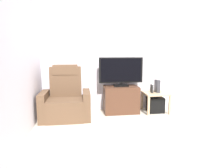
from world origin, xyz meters
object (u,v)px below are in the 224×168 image
at_px(book_upright, 152,89).
at_px(subwoofer_box, 155,104).
at_px(recliner_armchair, 66,100).
at_px(television, 121,71).
at_px(tv_stand, 121,99).
at_px(game_console, 157,86).
at_px(side_table, 156,95).

bearing_deg(book_upright, subwoofer_box, 11.31).
height_order(recliner_armchair, book_upright, recliner_armchair).
bearing_deg(television, tv_stand, -90.00).
bearing_deg(subwoofer_box, tv_stand, 174.26).
distance_m(subwoofer_box, book_upright, 0.38).
bearing_deg(subwoofer_box, television, 172.89).
height_order(recliner_armchair, game_console, recliner_armchair).
bearing_deg(television, recliner_armchair, -168.53).
height_order(television, recliner_armchair, television).
xyz_separation_m(television, side_table, (0.78, -0.10, -0.55)).
bearing_deg(side_table, television, 172.89).
bearing_deg(game_console, television, 173.89).
bearing_deg(side_table, book_upright, -168.69).
xyz_separation_m(subwoofer_box, book_upright, (-0.10, -0.02, 0.37)).
distance_m(tv_stand, recliner_armchair, 1.21).
height_order(side_table, subwoofer_box, side_table).
xyz_separation_m(tv_stand, book_upright, (0.68, -0.10, 0.24)).
distance_m(tv_stand, book_upright, 0.73).
height_order(recliner_armchair, subwoofer_box, recliner_armchair).
bearing_deg(television, game_console, -6.11).
bearing_deg(game_console, side_table, -164.05).
distance_m(recliner_armchair, book_upright, 1.88).
height_order(side_table, book_upright, book_upright).
bearing_deg(television, side_table, -7.11).
distance_m(television, recliner_armchair, 1.33).
relative_size(side_table, subwoofer_box, 1.60).
xyz_separation_m(side_table, book_upright, (-0.10, -0.02, 0.16)).
relative_size(recliner_armchair, game_console, 3.83).
distance_m(recliner_armchair, game_console, 2.02).
relative_size(television, game_console, 3.44).
bearing_deg(recliner_armchair, book_upright, 9.20).
distance_m(television, side_table, 0.96).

